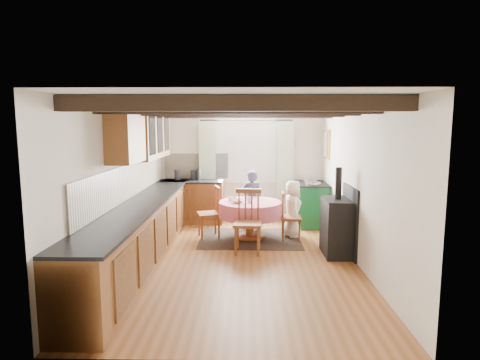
{
  "coord_description": "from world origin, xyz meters",
  "views": [
    {
      "loc": [
        0.13,
        -6.09,
        2.09
      ],
      "look_at": [
        0.0,
        0.8,
        1.15
      ],
      "focal_mm": 30.09,
      "sensor_mm": 36.0,
      "label": 1
    }
  ],
  "objects_px": {
    "aga_range": "(311,203)",
    "cup": "(249,200)",
    "chair_near": "(248,222)",
    "chair_left": "(209,212)",
    "dining_table": "(250,220)",
    "chair_right": "(291,216)",
    "child_far": "(252,200)",
    "child_right": "(293,209)",
    "cast_iron_stove": "(337,211)"
  },
  "relations": [
    {
      "from": "chair_near",
      "to": "child_right",
      "type": "xyz_separation_m",
      "value": [
        0.84,
        0.98,
        0.01
      ]
    },
    {
      "from": "chair_left",
      "to": "aga_range",
      "type": "xyz_separation_m",
      "value": [
        2.06,
        1.02,
        -0.03
      ]
    },
    {
      "from": "chair_right",
      "to": "child_far",
      "type": "height_order",
      "value": "child_far"
    },
    {
      "from": "dining_table",
      "to": "child_far",
      "type": "height_order",
      "value": "child_far"
    },
    {
      "from": "cast_iron_stove",
      "to": "cup",
      "type": "bearing_deg",
      "value": 150.27
    },
    {
      "from": "cast_iron_stove",
      "to": "chair_near",
      "type": "bearing_deg",
      "value": 177.14
    },
    {
      "from": "chair_near",
      "to": "chair_right",
      "type": "height_order",
      "value": "chair_near"
    },
    {
      "from": "chair_left",
      "to": "child_far",
      "type": "bearing_deg",
      "value": 111.17
    },
    {
      "from": "cup",
      "to": "chair_left",
      "type": "bearing_deg",
      "value": 167.98
    },
    {
      "from": "dining_table",
      "to": "chair_left",
      "type": "distance_m",
      "value": 0.78
    },
    {
      "from": "dining_table",
      "to": "child_right",
      "type": "bearing_deg",
      "value": 10.78
    },
    {
      "from": "cast_iron_stove",
      "to": "cup",
      "type": "relative_size",
      "value": 13.49
    },
    {
      "from": "cast_iron_stove",
      "to": "chair_right",
      "type": "bearing_deg",
      "value": 127.56
    },
    {
      "from": "dining_table",
      "to": "chair_right",
      "type": "height_order",
      "value": "chair_right"
    },
    {
      "from": "cast_iron_stove",
      "to": "child_far",
      "type": "xyz_separation_m",
      "value": [
        -1.36,
        1.58,
        -0.11
      ]
    },
    {
      "from": "child_right",
      "to": "chair_left",
      "type": "bearing_deg",
      "value": 87.09
    },
    {
      "from": "chair_left",
      "to": "child_right",
      "type": "height_order",
      "value": "child_right"
    },
    {
      "from": "cast_iron_stove",
      "to": "dining_table",
      "type": "bearing_deg",
      "value": 147.35
    },
    {
      "from": "dining_table",
      "to": "child_far",
      "type": "distance_m",
      "value": 0.72
    },
    {
      "from": "aga_range",
      "to": "cup",
      "type": "height_order",
      "value": "aga_range"
    },
    {
      "from": "dining_table",
      "to": "cast_iron_stove",
      "type": "height_order",
      "value": "cast_iron_stove"
    },
    {
      "from": "chair_left",
      "to": "chair_right",
      "type": "distance_m",
      "value": 1.53
    },
    {
      "from": "chair_near",
      "to": "child_right",
      "type": "distance_m",
      "value": 1.29
    },
    {
      "from": "chair_near",
      "to": "chair_left",
      "type": "relative_size",
      "value": 1.08
    },
    {
      "from": "chair_right",
      "to": "aga_range",
      "type": "xyz_separation_m",
      "value": [
        0.54,
        1.14,
        0.01
      ]
    },
    {
      "from": "chair_near",
      "to": "child_far",
      "type": "bearing_deg",
      "value": 91.41
    },
    {
      "from": "child_far",
      "to": "child_right",
      "type": "height_order",
      "value": "child_far"
    },
    {
      "from": "chair_right",
      "to": "child_right",
      "type": "distance_m",
      "value": 0.23
    },
    {
      "from": "aga_range",
      "to": "cast_iron_stove",
      "type": "xyz_separation_m",
      "value": [
        0.11,
        -1.99,
        0.26
      ]
    },
    {
      "from": "child_far",
      "to": "chair_right",
      "type": "bearing_deg",
      "value": 141.64
    },
    {
      "from": "chair_near",
      "to": "child_right",
      "type": "relative_size",
      "value": 0.98
    },
    {
      "from": "aga_range",
      "to": "cup",
      "type": "xyz_separation_m",
      "value": [
        -1.31,
        -1.18,
        0.29
      ]
    },
    {
      "from": "chair_near",
      "to": "chair_right",
      "type": "xyz_separation_m",
      "value": [
        0.79,
        0.77,
        -0.08
      ]
    },
    {
      "from": "chair_near",
      "to": "chair_left",
      "type": "bearing_deg",
      "value": 133.52
    },
    {
      "from": "chair_near",
      "to": "cup",
      "type": "distance_m",
      "value": 0.77
    },
    {
      "from": "chair_near",
      "to": "cup",
      "type": "relative_size",
      "value": 9.9
    },
    {
      "from": "child_right",
      "to": "cup",
      "type": "distance_m",
      "value": 0.88
    },
    {
      "from": "dining_table",
      "to": "cup",
      "type": "bearing_deg",
      "value": -97.29
    },
    {
      "from": "chair_right",
      "to": "cup",
      "type": "relative_size",
      "value": 8.38
    },
    {
      "from": "chair_left",
      "to": "aga_range",
      "type": "bearing_deg",
      "value": 100.55
    },
    {
      "from": "aga_range",
      "to": "cup",
      "type": "relative_size",
      "value": 9.32
    },
    {
      "from": "chair_right",
      "to": "cast_iron_stove",
      "type": "relative_size",
      "value": 0.62
    },
    {
      "from": "cup",
      "to": "chair_right",
      "type": "bearing_deg",
      "value": 2.9
    },
    {
      "from": "chair_left",
      "to": "child_right",
      "type": "distance_m",
      "value": 1.58
    },
    {
      "from": "chair_left",
      "to": "aga_range",
      "type": "relative_size",
      "value": 0.98
    },
    {
      "from": "dining_table",
      "to": "chair_near",
      "type": "xyz_separation_m",
      "value": [
        -0.04,
        -0.83,
        0.18
      ]
    },
    {
      "from": "chair_left",
      "to": "cast_iron_stove",
      "type": "height_order",
      "value": "cast_iron_stove"
    },
    {
      "from": "dining_table",
      "to": "chair_left",
      "type": "height_order",
      "value": "chair_left"
    },
    {
      "from": "chair_left",
      "to": "child_right",
      "type": "relative_size",
      "value": 0.91
    },
    {
      "from": "cast_iron_stove",
      "to": "child_right",
      "type": "height_order",
      "value": "cast_iron_stove"
    }
  ]
}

